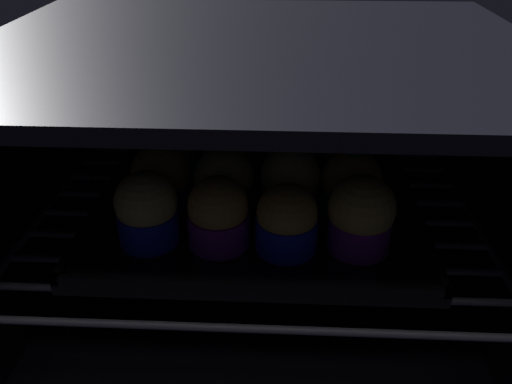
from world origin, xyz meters
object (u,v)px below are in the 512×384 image
at_px(muffin_row2_col2, 289,154).
at_px(muffin_row2_col3, 345,156).
at_px(muffin_row2_col0, 172,150).
at_px(muffin_row1_col3, 351,184).
at_px(muffin_row0_col1, 218,214).
at_px(muffin_row1_col2, 290,182).
at_px(muffin_row0_col0, 147,210).
at_px(muffin_row0_col2, 287,221).
at_px(muffin_row0_col3, 361,215).
at_px(muffin_row2_col1, 227,149).
at_px(baking_tray, 256,211).
at_px(muffin_row1_col0, 161,178).
at_px(muffin_row1_col1, 224,183).

xyz_separation_m(muffin_row2_col2, muffin_row2_col3, (0.07, 0.00, -0.00)).
bearing_deg(muffin_row2_col0, muffin_row1_col3, -18.75).
height_order(muffin_row0_col1, muffin_row1_col2, same).
xyz_separation_m(muffin_row0_col1, muffin_row1_col3, (0.15, 0.07, -0.00)).
height_order(muffin_row0_col0, muffin_row2_col3, muffin_row0_col0).
relative_size(muffin_row2_col2, muffin_row2_col3, 1.02).
bearing_deg(muffin_row2_col0, muffin_row0_col0, -89.73).
xyz_separation_m(muffin_row1_col3, muffin_row2_col3, (0.00, 0.08, -0.00)).
bearing_deg(muffin_row2_col0, muffin_row0_col1, -62.77).
relative_size(muffin_row0_col2, muffin_row1_col3, 0.92).
xyz_separation_m(muffin_row0_col1, muffin_row0_col3, (0.15, 0.00, 0.00)).
height_order(muffin_row2_col1, muffin_row2_col3, muffin_row2_col1).
xyz_separation_m(baking_tray, muffin_row2_col2, (0.04, 0.07, 0.04)).
bearing_deg(muffin_row0_col2, muffin_row1_col0, 150.99).
height_order(muffin_row1_col0, muffin_row2_col2, muffin_row2_col2).
bearing_deg(muffin_row1_col2, muffin_row1_col3, -0.32).
relative_size(baking_tray, muffin_row1_col2, 4.78).
bearing_deg(muffin_row0_col0, muffin_row1_col1, 42.87).
height_order(muffin_row0_col1, muffin_row2_col3, muffin_row2_col3).
bearing_deg(muffin_row0_col0, muffin_row1_col3, 17.86).
xyz_separation_m(muffin_row2_col0, muffin_row2_col2, (0.16, -0.00, -0.00)).
relative_size(muffin_row1_col2, muffin_row2_col0, 0.97).
height_order(muffin_row2_col0, muffin_row2_col3, muffin_row2_col0).
xyz_separation_m(muffin_row0_col3, muffin_row2_col0, (-0.23, 0.15, -0.00)).
height_order(muffin_row0_col3, muffin_row2_col0, muffin_row0_col3).
xyz_separation_m(muffin_row0_col2, muffin_row2_col1, (-0.08, 0.16, 0.01)).
bearing_deg(muffin_row1_col2, muffin_row0_col3, -45.53).
bearing_deg(muffin_row2_col2, muffin_row0_col0, -136.29).
bearing_deg(muffin_row0_col2, baking_tray, 114.51).
bearing_deg(muffin_row1_col2, muffin_row0_col2, -93.15).
bearing_deg(muffin_row2_col3, muffin_row0_col2, -116.05).
relative_size(muffin_row0_col1, muffin_row0_col3, 0.94).
bearing_deg(muffin_row0_col1, muffin_row1_col1, 91.26).
relative_size(muffin_row0_col1, muffin_row2_col2, 0.97).
bearing_deg(muffin_row0_col3, muffin_row0_col1, -179.99).
relative_size(muffin_row0_col3, muffin_row1_col2, 1.05).
distance_m(muffin_row0_col1, muffin_row0_col3, 0.15).
height_order(muffin_row0_col0, muffin_row1_col3, muffin_row0_col0).
bearing_deg(muffin_row0_col3, muffin_row2_col1, 135.17).
relative_size(muffin_row1_col2, muffin_row2_col2, 0.98).
height_order(muffin_row2_col1, muffin_row2_col2, muffin_row2_col1).
xyz_separation_m(muffin_row0_col3, muffin_row2_col1, (-0.16, 0.16, 0.00)).
distance_m(muffin_row0_col2, muffin_row1_col1, 0.11).
distance_m(muffin_row0_col0, muffin_row0_col1, 0.08).
relative_size(baking_tray, muffin_row2_col0, 4.65).
relative_size(muffin_row1_col3, muffin_row2_col3, 1.02).
height_order(baking_tray, muffin_row1_col2, muffin_row1_col2).
distance_m(muffin_row0_col3, muffin_row1_col2, 0.11).
height_order(muffin_row2_col2, muffin_row2_col3, muffin_row2_col2).
height_order(muffin_row1_col3, muffin_row2_col3, muffin_row1_col3).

